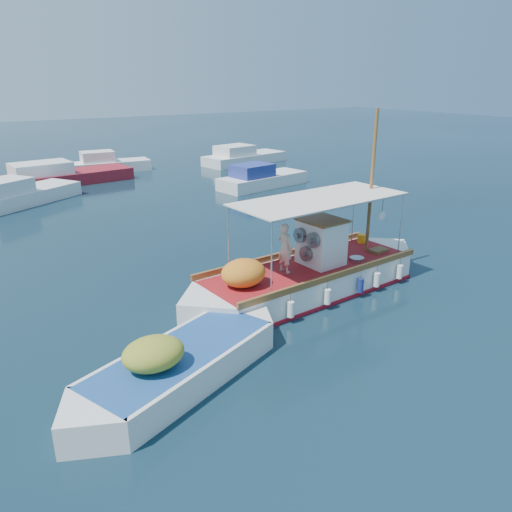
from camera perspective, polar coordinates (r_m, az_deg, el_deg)
ground at (r=16.66m, az=4.53°, el=-4.90°), size 160.00×160.00×0.00m
fishing_caique at (r=17.01m, az=5.94°, el=-2.43°), size 10.08×3.22×6.16m
dinghy at (r=12.44m, az=-8.66°, el=-12.45°), size 6.47×3.63×1.69m
bg_boat_nw at (r=31.75m, az=-25.68°, el=6.14°), size 7.29×5.68×1.80m
bg_boat_n at (r=36.85m, az=-21.62°, el=8.37°), size 9.38×3.75×1.80m
bg_boat_ne at (r=33.46m, az=0.53°, el=8.71°), size 6.59×3.22×1.80m
bg_boat_e at (r=42.78m, az=-1.54°, el=11.15°), size 7.63×3.78×1.80m
bg_boat_far_n at (r=40.77m, az=-16.58°, el=9.91°), size 6.11×2.56×1.80m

